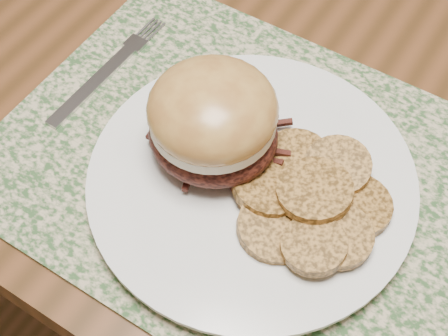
# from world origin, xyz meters

# --- Properties ---
(ground) EXTENTS (3.50, 3.50, 0.00)m
(ground) POSITION_xyz_m (0.00, 0.00, 0.00)
(ground) COLOR #53391C
(ground) RESTS_ON ground
(placemat) EXTENTS (0.45, 0.33, 0.00)m
(placemat) POSITION_xyz_m (-0.12, -0.26, 0.75)
(placemat) COLOR #2E4E28
(placemat) RESTS_ON dining_table
(dinner_plate) EXTENTS (0.26, 0.26, 0.02)m
(dinner_plate) POSITION_xyz_m (-0.11, -0.27, 0.76)
(dinner_plate) COLOR silver
(dinner_plate) RESTS_ON placemat
(pork_sandwich) EXTENTS (0.12, 0.11, 0.08)m
(pork_sandwich) POSITION_xyz_m (-0.16, -0.26, 0.81)
(pork_sandwich) COLOR black
(pork_sandwich) RESTS_ON dinner_plate
(roasted_potatoes) EXTENTS (0.15, 0.14, 0.03)m
(roasted_potatoes) POSITION_xyz_m (-0.06, -0.27, 0.78)
(roasted_potatoes) COLOR #A06D2F
(roasted_potatoes) RESTS_ON dinner_plate
(fork) EXTENTS (0.02, 0.16, 0.00)m
(fork) POSITION_xyz_m (-0.30, -0.23, 0.76)
(fork) COLOR #B2B1B9
(fork) RESTS_ON placemat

